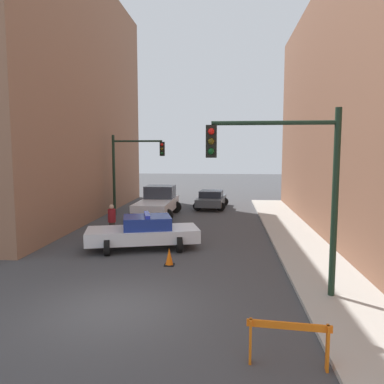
{
  "coord_description": "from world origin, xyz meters",
  "views": [
    {
      "loc": [
        2.95,
        -9.22,
        4.15
      ],
      "look_at": [
        1.25,
        8.76,
        2.18
      ],
      "focal_mm": 35.0,
      "sensor_mm": 36.0,
      "label": 1
    }
  ],
  "objects_px": {
    "police_car": "(144,232)",
    "traffic_light_near": "(292,174)",
    "white_truck": "(158,202)",
    "barrier_mid": "(288,336)",
    "traffic_light_far": "(130,163)",
    "traffic_cone": "(169,257)",
    "parked_car_near": "(211,199)",
    "pedestrian_crossing": "(112,221)"
  },
  "relations": [
    {
      "from": "traffic_light_near",
      "to": "white_truck",
      "type": "distance_m",
      "value": 14.49
    },
    {
      "from": "police_car",
      "to": "white_truck",
      "type": "height_order",
      "value": "white_truck"
    },
    {
      "from": "traffic_light_near",
      "to": "police_car",
      "type": "height_order",
      "value": "traffic_light_near"
    },
    {
      "from": "traffic_cone",
      "to": "barrier_mid",
      "type": "bearing_deg",
      "value": -62.1
    },
    {
      "from": "police_car",
      "to": "white_truck",
      "type": "bearing_deg",
      "value": -8.81
    },
    {
      "from": "white_truck",
      "to": "pedestrian_crossing",
      "type": "bearing_deg",
      "value": -97.97
    },
    {
      "from": "traffic_light_far",
      "to": "pedestrian_crossing",
      "type": "distance_m",
      "value": 7.25
    },
    {
      "from": "police_car",
      "to": "parked_car_near",
      "type": "xyz_separation_m",
      "value": [
        2.39,
        11.75,
        -0.05
      ]
    },
    {
      "from": "police_car",
      "to": "traffic_light_far",
      "type": "bearing_deg",
      "value": 3.05
    },
    {
      "from": "traffic_light_far",
      "to": "parked_car_near",
      "type": "distance_m",
      "value": 6.75
    },
    {
      "from": "white_truck",
      "to": "parked_car_near",
      "type": "distance_m",
      "value": 5.06
    },
    {
      "from": "traffic_light_far",
      "to": "parked_car_near",
      "type": "xyz_separation_m",
      "value": [
        5.12,
        3.46,
        -2.72
      ]
    },
    {
      "from": "traffic_light_near",
      "to": "pedestrian_crossing",
      "type": "height_order",
      "value": "traffic_light_near"
    },
    {
      "from": "traffic_light_far",
      "to": "barrier_mid",
      "type": "height_order",
      "value": "traffic_light_far"
    },
    {
      "from": "pedestrian_crossing",
      "to": "traffic_cone",
      "type": "distance_m",
      "value": 5.1
    },
    {
      "from": "traffic_light_far",
      "to": "pedestrian_crossing",
      "type": "xyz_separation_m",
      "value": [
        0.85,
        -6.74,
        -2.54
      ]
    },
    {
      "from": "white_truck",
      "to": "traffic_cone",
      "type": "relative_size",
      "value": 8.29
    },
    {
      "from": "police_car",
      "to": "traffic_cone",
      "type": "bearing_deg",
      "value": -162.6
    },
    {
      "from": "parked_car_near",
      "to": "pedestrian_crossing",
      "type": "relative_size",
      "value": 2.67
    },
    {
      "from": "police_car",
      "to": "barrier_mid",
      "type": "height_order",
      "value": "police_car"
    },
    {
      "from": "police_car",
      "to": "traffic_light_near",
      "type": "bearing_deg",
      "value": -148.18
    },
    {
      "from": "parked_car_near",
      "to": "barrier_mid",
      "type": "distance_m",
      "value": 20.34
    },
    {
      "from": "white_truck",
      "to": "traffic_cone",
      "type": "height_order",
      "value": "white_truck"
    },
    {
      "from": "police_car",
      "to": "pedestrian_crossing",
      "type": "relative_size",
      "value": 3.02
    },
    {
      "from": "white_truck",
      "to": "barrier_mid",
      "type": "xyz_separation_m",
      "value": [
        5.6,
        -16.35,
        -0.29
      ]
    },
    {
      "from": "police_car",
      "to": "barrier_mid",
      "type": "distance_m",
      "value": 9.69
    },
    {
      "from": "traffic_light_near",
      "to": "traffic_cone",
      "type": "height_order",
      "value": "traffic_light_near"
    },
    {
      "from": "white_truck",
      "to": "barrier_mid",
      "type": "relative_size",
      "value": 3.4
    },
    {
      "from": "white_truck",
      "to": "pedestrian_crossing",
      "type": "xyz_separation_m",
      "value": [
        -1.0,
        -6.34,
        -0.04
      ]
    },
    {
      "from": "pedestrian_crossing",
      "to": "white_truck",
      "type": "bearing_deg",
      "value": 130.29
    },
    {
      "from": "pedestrian_crossing",
      "to": "barrier_mid",
      "type": "xyz_separation_m",
      "value": [
        6.61,
        -10.01,
        -0.24
      ]
    },
    {
      "from": "traffic_light_near",
      "to": "parked_car_near",
      "type": "bearing_deg",
      "value": 99.9
    },
    {
      "from": "traffic_light_far",
      "to": "traffic_cone",
      "type": "bearing_deg",
      "value": -68.42
    },
    {
      "from": "white_truck",
      "to": "parked_car_near",
      "type": "relative_size",
      "value": 1.23
    },
    {
      "from": "parked_car_near",
      "to": "pedestrian_crossing",
      "type": "distance_m",
      "value": 11.06
    },
    {
      "from": "traffic_light_near",
      "to": "barrier_mid",
      "type": "relative_size",
      "value": 3.25
    },
    {
      "from": "police_car",
      "to": "pedestrian_crossing",
      "type": "distance_m",
      "value": 2.44
    },
    {
      "from": "traffic_light_near",
      "to": "white_truck",
      "type": "xyz_separation_m",
      "value": [
        -6.18,
        12.84,
        -2.62
      ]
    },
    {
      "from": "barrier_mid",
      "to": "white_truck",
      "type": "bearing_deg",
      "value": 108.92
    },
    {
      "from": "traffic_cone",
      "to": "parked_car_near",
      "type": "bearing_deg",
      "value": 86.15
    },
    {
      "from": "police_car",
      "to": "barrier_mid",
      "type": "xyz_separation_m",
      "value": [
        4.73,
        -8.46,
        -0.11
      ]
    },
    {
      "from": "traffic_cone",
      "to": "white_truck",
      "type": "bearing_deg",
      "value": 102.9
    }
  ]
}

